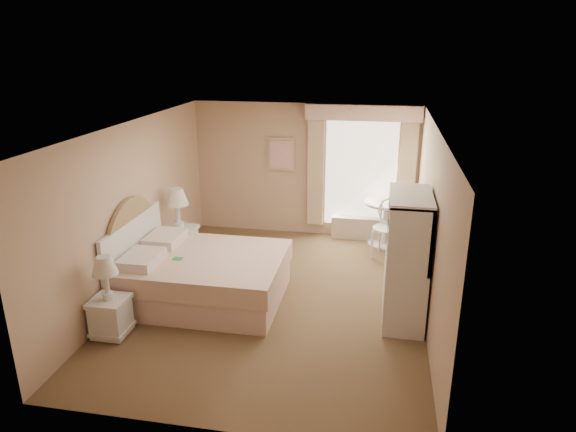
% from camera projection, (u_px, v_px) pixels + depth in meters
% --- Properties ---
extents(room, '(4.21, 5.51, 2.51)m').
position_uv_depth(room, '(275.00, 217.00, 7.11)').
color(room, brown).
rests_on(room, ground).
extents(window, '(2.05, 0.22, 2.51)m').
position_uv_depth(window, '(361.00, 169.00, 9.36)').
color(window, white).
rests_on(window, room).
extents(framed_art, '(0.52, 0.04, 0.62)m').
position_uv_depth(framed_art, '(281.00, 154.00, 9.61)').
color(framed_art, tan).
rests_on(framed_art, room).
extents(bed, '(2.27, 1.78, 1.58)m').
position_uv_depth(bed, '(197.00, 274.00, 7.38)').
color(bed, '#E3A494').
rests_on(bed, room).
extents(nightstand_near, '(0.44, 0.44, 1.07)m').
position_uv_depth(nightstand_near, '(110.00, 307.00, 6.43)').
color(nightstand_near, silver).
rests_on(nightstand_near, room).
extents(nightstand_far, '(0.53, 0.53, 1.27)m').
position_uv_depth(nightstand_far, '(179.00, 235.00, 8.57)').
color(nightstand_far, silver).
rests_on(nightstand_far, room).
extents(round_table, '(0.78, 0.78, 0.83)m').
position_uv_depth(round_table, '(385.00, 216.00, 9.30)').
color(round_table, silver).
rests_on(round_table, room).
extents(cafe_chair, '(0.63, 0.63, 1.02)m').
position_uv_depth(cafe_chair, '(389.00, 223.00, 8.81)').
color(cafe_chair, silver).
rests_on(cafe_chair, room).
extents(armoire, '(0.53, 1.06, 1.76)m').
position_uv_depth(armoire, '(406.00, 269.00, 6.72)').
color(armoire, silver).
rests_on(armoire, room).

